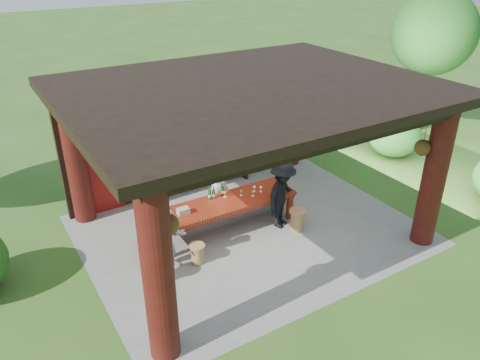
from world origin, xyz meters
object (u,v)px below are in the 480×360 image
host (218,183)px  napkin_basket (183,211)px  wine_shelf (201,148)px  stool_near_right (297,219)px  stool_near_left (197,253)px  stool_far_left (154,270)px  guest_woman (171,239)px  guest_man (282,195)px  tasting_table (221,207)px

host → napkin_basket: (-1.32, -0.79, 0.01)m
wine_shelf → stool_near_right: size_ratio=5.17×
wine_shelf → stool_near_left: bearing=-118.9°
stool_far_left → guest_woman: 0.71m
guest_woman → napkin_basket: guest_woman is taller
wine_shelf → stool_near_right: bearing=-72.6°
stool_near_right → guest_man: guest_man is taller
stool_near_right → guest_woman: guest_woman is taller
stool_near_left → guest_man: guest_man is taller
stool_near_right → wine_shelf: bearing=107.4°
stool_near_left → stool_near_right: bearing=-1.5°
stool_far_left → guest_man: guest_man is taller
tasting_table → guest_man: bearing=-22.0°
wine_shelf → tasting_table: bearing=-105.7°
stool_near_left → guest_woman: size_ratio=0.32×
napkin_basket → guest_man: bearing=-13.4°
host → napkin_basket: host is taller
tasting_table → guest_man: 1.47m
stool_far_left → guest_woman: bearing=28.9°
stool_near_right → stool_far_left: bearing=-178.8°
host → guest_man: bearing=124.7°
tasting_table → napkin_basket: bearing=180.0°
guest_woman → stool_near_right: bearing=-4.2°
stool_near_right → napkin_basket: (-2.48, 0.89, 0.54)m
stool_near_right → guest_man: bearing=119.9°
tasting_table → wine_shelf: bearing=74.3°
guest_man → host: bearing=99.9°
host → guest_man: guest_man is taller
stool_near_left → host: (1.41, 1.61, 0.58)m
host → guest_woman: size_ratio=1.17×
stool_near_left → napkin_basket: (0.09, 0.82, 0.59)m
stool_near_right → host: (-1.17, 1.68, 0.53)m
stool_near_right → napkin_basket: napkin_basket is taller
wine_shelf → stool_far_left: 4.19m
guest_woman → napkin_basket: 0.92m
guest_man → napkin_basket: bearing=140.5°
wine_shelf → napkin_basket: (-1.54, -2.13, -0.39)m
wine_shelf → napkin_basket: 2.66m
guest_woman → napkin_basket: (0.61, 0.68, 0.13)m
tasting_table → stool_far_left: tasting_table is taller
stool_near_left → guest_woman: guest_woman is taller
wine_shelf → stool_near_left: size_ratio=6.18×
tasting_table → stool_near_left: bearing=-141.4°
stool_near_right → stool_far_left: 3.61m
host → napkin_basket: bearing=29.6°
stool_far_left → napkin_basket: bearing=40.6°
stool_far_left → host: bearing=35.6°
guest_woman → guest_man: guest_man is taller
wine_shelf → guest_man: bearing=-74.4°
guest_man → napkin_basket: guest_man is taller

